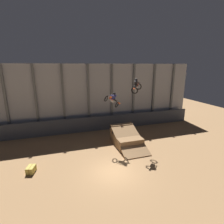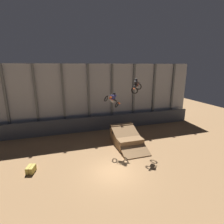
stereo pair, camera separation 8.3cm
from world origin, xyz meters
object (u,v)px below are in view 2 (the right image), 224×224
at_px(dirt_ramp, 126,138).
at_px(hay_bale_trackside, 31,169).
at_px(rider_bike_left_air, 112,100).
at_px(rider_bike_right_air, 136,86).

height_order(dirt_ramp, hay_bale_trackside, dirt_ramp).
height_order(rider_bike_left_air, rider_bike_right_air, rider_bike_right_air).
bearing_deg(rider_bike_left_air, hay_bale_trackside, 153.80).
bearing_deg(rider_bike_right_air, dirt_ramp, -166.04).
xyz_separation_m(rider_bike_left_air, rider_bike_right_air, (2.54, -0.47, 1.39)).
xyz_separation_m(dirt_ramp, hay_bale_trackside, (-9.90, -2.83, -0.42)).
distance_m(rider_bike_right_air, hay_bale_trackside, 12.79).
height_order(dirt_ramp, rider_bike_right_air, rider_bike_right_air).
relative_size(dirt_ramp, rider_bike_right_air, 3.09).
height_order(dirt_ramp, rider_bike_left_air, rider_bike_left_air).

